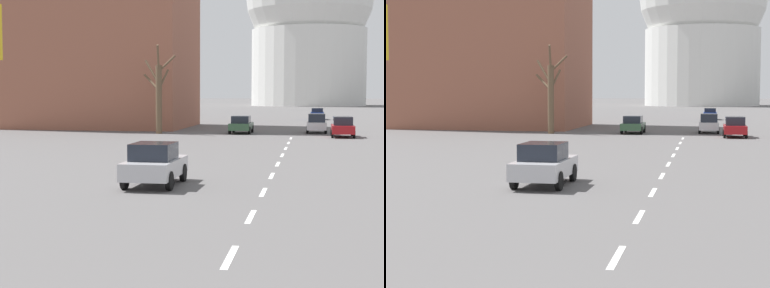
% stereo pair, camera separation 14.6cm
% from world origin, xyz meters
% --- Properties ---
extents(lane_stripe_1, '(0.16, 2.00, 0.01)m').
position_xyz_m(lane_stripe_1, '(0.00, 7.04, 0.00)').
color(lane_stripe_1, silver).
rests_on(lane_stripe_1, ground_plane).
extents(lane_stripe_2, '(0.16, 2.00, 0.01)m').
position_xyz_m(lane_stripe_2, '(0.00, 11.54, 0.00)').
color(lane_stripe_2, silver).
rests_on(lane_stripe_2, ground_plane).
extents(lane_stripe_3, '(0.16, 2.00, 0.01)m').
position_xyz_m(lane_stripe_3, '(0.00, 16.04, 0.00)').
color(lane_stripe_3, silver).
rests_on(lane_stripe_3, ground_plane).
extents(lane_stripe_4, '(0.16, 2.00, 0.01)m').
position_xyz_m(lane_stripe_4, '(0.00, 20.54, 0.00)').
color(lane_stripe_4, silver).
rests_on(lane_stripe_4, ground_plane).
extents(lane_stripe_5, '(0.16, 2.00, 0.01)m').
position_xyz_m(lane_stripe_5, '(0.00, 25.04, 0.00)').
color(lane_stripe_5, silver).
rests_on(lane_stripe_5, ground_plane).
extents(lane_stripe_6, '(0.16, 2.00, 0.01)m').
position_xyz_m(lane_stripe_6, '(0.00, 29.54, 0.00)').
color(lane_stripe_6, silver).
rests_on(lane_stripe_6, ground_plane).
extents(lane_stripe_7, '(0.16, 2.00, 0.01)m').
position_xyz_m(lane_stripe_7, '(0.00, 34.04, 0.00)').
color(lane_stripe_7, silver).
rests_on(lane_stripe_7, ground_plane).
extents(lane_stripe_8, '(0.16, 2.00, 0.01)m').
position_xyz_m(lane_stripe_8, '(0.00, 38.54, 0.00)').
color(lane_stripe_8, silver).
rests_on(lane_stripe_8, ground_plane).
extents(lane_stripe_9, '(0.16, 2.00, 0.01)m').
position_xyz_m(lane_stripe_9, '(0.00, 43.04, 0.00)').
color(lane_stripe_9, silver).
rests_on(lane_stripe_9, ground_plane).
extents(sedan_near_left, '(1.77, 4.37, 1.49)m').
position_xyz_m(sedan_near_left, '(2.12, 78.82, 0.78)').
color(sedan_near_left, navy).
rests_on(sedan_near_left, ground_plane).
extents(sedan_near_right, '(1.83, 3.89, 1.61)m').
position_xyz_m(sedan_near_right, '(-4.12, 16.95, 0.82)').
color(sedan_near_right, '#B7B7BC').
rests_on(sedan_near_right, ground_plane).
extents(sedan_mid_centre, '(1.82, 4.29, 1.51)m').
position_xyz_m(sedan_mid_centre, '(-4.40, 48.46, 0.77)').
color(sedan_mid_centre, '#2D4C33').
rests_on(sedan_mid_centre, ground_plane).
extents(sedan_far_left, '(1.73, 3.93, 1.67)m').
position_xyz_m(sedan_far_left, '(1.94, 50.18, 0.82)').
color(sedan_far_left, silver).
rests_on(sedan_far_left, ground_plane).
extents(sedan_far_right, '(1.79, 4.03, 1.61)m').
position_xyz_m(sedan_far_right, '(3.92, 45.26, 0.80)').
color(sedan_far_right, maroon).
rests_on(sedan_far_right, ground_plane).
extents(bare_tree_left_near, '(3.04, 3.34, 7.44)m').
position_xyz_m(bare_tree_left_near, '(-11.24, 46.78, 3.37)').
color(bare_tree_left_near, brown).
rests_on(bare_tree_left_near, ground_plane).
extents(capitol_dome, '(34.39, 34.39, 48.57)m').
position_xyz_m(capitol_dome, '(0.00, 172.81, 23.66)').
color(capitol_dome, silver).
rests_on(capitol_dome, ground_plane).
extents(apartment_block_left, '(18.00, 14.00, 21.58)m').
position_xyz_m(apartment_block_left, '(-19.70, 56.76, 10.79)').
color(apartment_block_left, '#935642').
rests_on(apartment_block_left, ground_plane).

